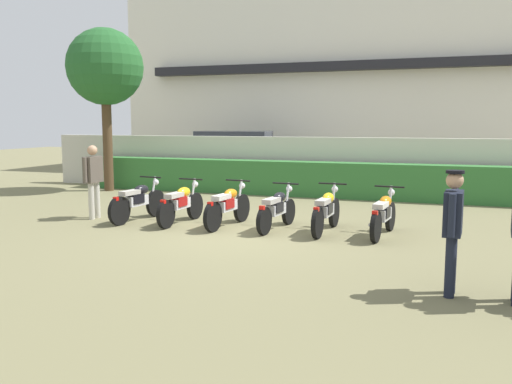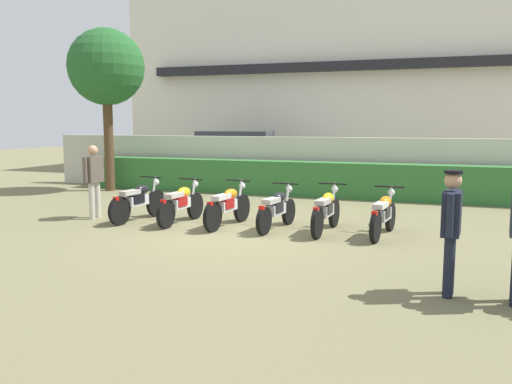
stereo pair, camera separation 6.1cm
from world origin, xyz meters
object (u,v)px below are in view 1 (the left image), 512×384
(motorcycle_in_row_0, at_px, (138,201))
(motorcycle_in_row_4, at_px, (326,210))
(motorcycle_in_row_5, at_px, (383,214))
(motorcycle_in_row_1, at_px, (181,203))
(officer_0, at_px, (453,223))
(inspector_person, at_px, (93,175))
(tree_near_inspector, at_px, (105,68))
(motorcycle_in_row_3, at_px, (277,209))
(parked_car, at_px, (238,156))
(motorcycle_in_row_2, at_px, (228,206))

(motorcycle_in_row_0, distance_m, motorcycle_in_row_4, 4.31)
(motorcycle_in_row_4, distance_m, motorcycle_in_row_5, 1.14)
(motorcycle_in_row_1, bearing_deg, officer_0, -116.72)
(inspector_person, height_order, officer_0, inspector_person)
(tree_near_inspector, height_order, motorcycle_in_row_3, tree_near_inspector)
(parked_car, distance_m, motorcycle_in_row_3, 9.53)
(motorcycle_in_row_0, height_order, motorcycle_in_row_3, motorcycle_in_row_0)
(tree_near_inspector, height_order, motorcycle_in_row_1, tree_near_inspector)
(tree_near_inspector, height_order, inspector_person, tree_near_inspector)
(tree_near_inspector, relative_size, inspector_person, 3.05)
(parked_car, bearing_deg, motorcycle_in_row_3, -70.84)
(motorcycle_in_row_4, relative_size, motorcycle_in_row_5, 1.04)
(officer_0, bearing_deg, inspector_person, -18.15)
(motorcycle_in_row_2, xyz_separation_m, inspector_person, (-3.29, -0.12, 0.56))
(motorcycle_in_row_0, height_order, motorcycle_in_row_5, motorcycle_in_row_0)
(motorcycle_in_row_4, bearing_deg, motorcycle_in_row_0, 94.75)
(tree_near_inspector, bearing_deg, inspector_person, -59.20)
(motorcycle_in_row_4, bearing_deg, motorcycle_in_row_5, -87.40)
(motorcycle_in_row_5, distance_m, inspector_person, 6.58)
(motorcycle_in_row_1, xyz_separation_m, motorcycle_in_row_5, (4.37, 0.10, -0.01))
(motorcycle_in_row_5, bearing_deg, motorcycle_in_row_2, 98.27)
(motorcycle_in_row_3, distance_m, officer_0, 4.80)
(parked_car, bearing_deg, inspector_person, -98.20)
(motorcycle_in_row_2, xyz_separation_m, motorcycle_in_row_4, (2.12, 0.09, -0.00))
(motorcycle_in_row_2, height_order, motorcycle_in_row_3, motorcycle_in_row_2)
(parked_car, xyz_separation_m, motorcycle_in_row_0, (0.89, -8.64, -0.48))
(motorcycle_in_row_4, xyz_separation_m, inspector_person, (-5.42, -0.21, 0.56))
(inspector_person, bearing_deg, motorcycle_in_row_0, 4.65)
(motorcycle_in_row_5, xyz_separation_m, officer_0, (1.20, -3.40, 0.51))
(parked_car, distance_m, tree_near_inspector, 5.94)
(motorcycle_in_row_0, height_order, officer_0, officer_0)
(tree_near_inspector, height_order, motorcycle_in_row_4, tree_near_inspector)
(motorcycle_in_row_2, distance_m, motorcycle_in_row_5, 3.26)
(tree_near_inspector, relative_size, motorcycle_in_row_4, 2.71)
(tree_near_inspector, distance_m, motorcycle_in_row_4, 9.80)
(motorcycle_in_row_1, bearing_deg, motorcycle_in_row_4, -84.15)
(motorcycle_in_row_5, distance_m, officer_0, 3.64)
(motorcycle_in_row_2, xyz_separation_m, officer_0, (4.47, -3.32, 0.50))
(motorcycle_in_row_2, bearing_deg, motorcycle_in_row_0, 97.83)
(parked_car, height_order, inspector_person, parked_car)
(tree_near_inspector, xyz_separation_m, motorcycle_in_row_0, (3.79, -4.41, -3.47))
(tree_near_inspector, bearing_deg, motorcycle_in_row_3, -31.53)
(motorcycle_in_row_5, relative_size, inspector_person, 1.08)
(motorcycle_in_row_5, relative_size, officer_0, 1.13)
(motorcycle_in_row_1, distance_m, officer_0, 6.50)
(motorcycle_in_row_1, height_order, inspector_person, inspector_person)
(motorcycle_in_row_0, bearing_deg, motorcycle_in_row_1, -81.33)
(motorcycle_in_row_1, bearing_deg, motorcycle_in_row_2, -84.91)
(motorcycle_in_row_1, bearing_deg, parked_car, 16.73)
(motorcycle_in_row_0, relative_size, motorcycle_in_row_4, 0.99)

